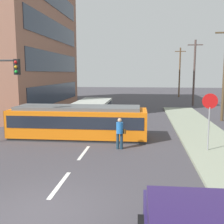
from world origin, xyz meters
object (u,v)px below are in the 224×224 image
object	(u,v)px
stop_sign	(210,110)
streetcar_tram	(78,121)
utility_pole_distant	(180,72)
city_bus	(93,110)
pedestrian_crossing	(120,132)
utility_pole_far	(194,72)

from	to	relation	value
stop_sign	streetcar_tram	bearing A→B (deg)	161.90
streetcar_tram	utility_pole_distant	world-z (taller)	utility_pole_distant
city_bus	utility_pole_distant	distance (m)	26.97
pedestrian_crossing	utility_pole_distant	distance (m)	33.58
city_bus	stop_sign	size ratio (longest dim) A/B	1.84
streetcar_tram	pedestrian_crossing	size ratio (longest dim) A/B	5.07
city_bus	utility_pole_distant	xyz separation A→B (m)	(9.99, 24.83, 3.24)
pedestrian_crossing	stop_sign	bearing A→B (deg)	-1.96
streetcar_tram	stop_sign	distance (m)	7.76
city_bus	pedestrian_crossing	size ratio (longest dim) A/B	3.17
streetcar_tram	utility_pole_distant	xyz separation A→B (m)	(9.90, 30.42, 3.23)
city_bus	utility_pole_far	world-z (taller)	utility_pole_far
city_bus	utility_pole_distant	world-z (taller)	utility_pole_distant
pedestrian_crossing	utility_pole_distant	bearing A→B (deg)	77.71
stop_sign	utility_pole_distant	bearing A→B (deg)	85.46
streetcar_tram	stop_sign	bearing A→B (deg)	-18.10
city_bus	utility_pole_far	size ratio (longest dim) A/B	0.66
pedestrian_crossing	utility_pole_far	xyz separation A→B (m)	(7.31, 20.38, 3.23)
city_bus	utility_pole_far	xyz separation A→B (m)	(10.19, 12.57, 3.15)
stop_sign	utility_pole_far	bearing A→B (deg)	82.22
stop_sign	utility_pole_distant	xyz separation A→B (m)	(2.61, 32.80, 2.07)
streetcar_tram	utility_pole_far	bearing A→B (deg)	60.92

